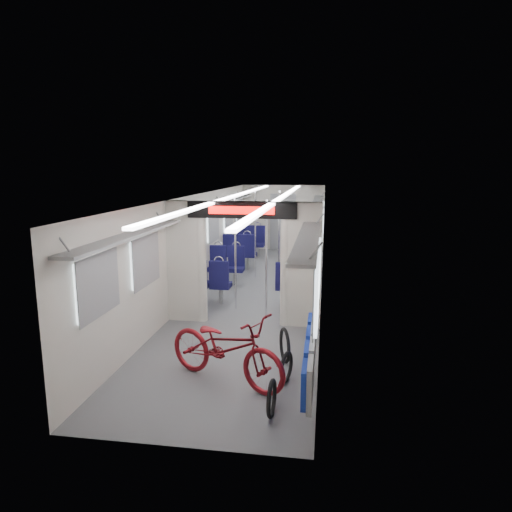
# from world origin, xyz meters

# --- Properties ---
(carriage) EXTENTS (12.00, 12.02, 2.31)m
(carriage) POSITION_xyz_m (0.00, -0.27, 1.50)
(carriage) COLOR #515456
(carriage) RESTS_ON ground
(bicycle) EXTENTS (2.00, 1.43, 1.00)m
(bicycle) POSITION_xyz_m (0.21, -4.46, 0.50)
(bicycle) COLOR maroon
(bicycle) RESTS_ON ground
(flip_bench) EXTENTS (0.12, 2.11, 0.52)m
(flip_bench) POSITION_xyz_m (1.35, -4.71, 0.58)
(flip_bench) COLOR gray
(flip_bench) RESTS_ON carriage
(bike_hoop_a) EXTENTS (0.08, 0.47, 0.46)m
(bike_hoop_a) POSITION_xyz_m (0.93, -5.25, 0.21)
(bike_hoop_a) COLOR black
(bike_hoop_a) RESTS_ON ground
(bike_hoop_b) EXTENTS (0.16, 0.44, 0.44)m
(bike_hoop_b) POSITION_xyz_m (1.03, -4.34, 0.20)
(bike_hoop_b) COLOR black
(bike_hoop_b) RESTS_ON ground
(bike_hoop_c) EXTENTS (0.23, 0.53, 0.54)m
(bike_hoop_c) POSITION_xyz_m (0.94, -3.70, 0.25)
(bike_hoop_c) COLOR black
(bike_hoop_c) RESTS_ON ground
(seat_bay_near_left) EXTENTS (0.89, 2.00, 1.08)m
(seat_bay_near_left) POSITION_xyz_m (-0.93, -0.04, 0.53)
(seat_bay_near_left) COLOR #0E0C38
(seat_bay_near_left) RESTS_ON ground
(seat_bay_near_right) EXTENTS (0.88, 1.95, 1.06)m
(seat_bay_near_right) POSITION_xyz_m (0.93, 0.05, 0.53)
(seat_bay_near_right) COLOR #0E0C38
(seat_bay_near_right) RESTS_ON ground
(seat_bay_far_left) EXTENTS (0.94, 2.20, 1.14)m
(seat_bay_far_left) POSITION_xyz_m (-0.93, 3.58, 0.56)
(seat_bay_far_left) COLOR #0E0C38
(seat_bay_far_left) RESTS_ON ground
(seat_bay_far_right) EXTENTS (0.91, 2.07, 1.10)m
(seat_bay_far_right) POSITION_xyz_m (0.93, 3.33, 0.54)
(seat_bay_far_right) COLOR #0E0C38
(seat_bay_far_right) RESTS_ON ground
(stanchion_near_left) EXTENTS (0.04, 0.04, 2.30)m
(stanchion_near_left) POSITION_xyz_m (-0.31, -1.18, 1.15)
(stanchion_near_left) COLOR silver
(stanchion_near_left) RESTS_ON ground
(stanchion_near_right) EXTENTS (0.04, 0.04, 2.30)m
(stanchion_near_right) POSITION_xyz_m (0.38, -1.52, 1.15)
(stanchion_near_right) COLOR silver
(stanchion_near_right) RESTS_ON ground
(stanchion_far_left) EXTENTS (0.04, 0.04, 2.30)m
(stanchion_far_left) POSITION_xyz_m (-0.33, 1.65, 1.15)
(stanchion_far_left) COLOR silver
(stanchion_far_left) RESTS_ON ground
(stanchion_far_right) EXTENTS (0.05, 0.05, 2.30)m
(stanchion_far_right) POSITION_xyz_m (0.28, 1.88, 1.15)
(stanchion_far_right) COLOR silver
(stanchion_far_right) RESTS_ON ground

